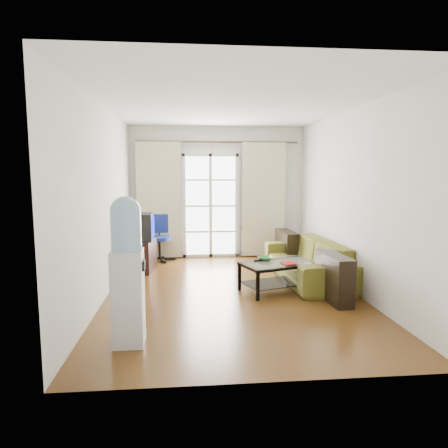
# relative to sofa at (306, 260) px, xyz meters

# --- Properties ---
(floor) EXTENTS (5.20, 5.20, 0.00)m
(floor) POSITION_rel_sofa_xyz_m (-1.32, -0.61, -0.33)
(floor) COLOR brown
(floor) RESTS_ON ground
(ceiling) EXTENTS (5.20, 5.20, 0.00)m
(ceiling) POSITION_rel_sofa_xyz_m (-1.32, -0.61, 2.37)
(ceiling) COLOR white
(ceiling) RESTS_ON wall_back
(wall_back) EXTENTS (3.60, 0.02, 2.70)m
(wall_back) POSITION_rel_sofa_xyz_m (-1.32, 1.99, 1.02)
(wall_back) COLOR silver
(wall_back) RESTS_ON floor
(wall_front) EXTENTS (3.60, 0.02, 2.70)m
(wall_front) POSITION_rel_sofa_xyz_m (-1.32, -3.21, 1.02)
(wall_front) COLOR silver
(wall_front) RESTS_ON floor
(wall_left) EXTENTS (0.02, 5.20, 2.70)m
(wall_left) POSITION_rel_sofa_xyz_m (-3.12, -0.61, 1.02)
(wall_left) COLOR silver
(wall_left) RESTS_ON floor
(wall_right) EXTENTS (0.02, 5.20, 2.70)m
(wall_right) POSITION_rel_sofa_xyz_m (0.48, -0.61, 1.02)
(wall_right) COLOR silver
(wall_right) RESTS_ON floor
(french_door) EXTENTS (1.16, 0.06, 2.15)m
(french_door) POSITION_rel_sofa_xyz_m (-1.47, 1.94, 0.75)
(french_door) COLOR white
(french_door) RESTS_ON wall_back
(curtain_rod) EXTENTS (3.30, 0.04, 0.04)m
(curtain_rod) POSITION_rel_sofa_xyz_m (-1.32, 1.89, 2.05)
(curtain_rod) COLOR #4C3F2D
(curtain_rod) RESTS_ON wall_back
(curtain_left) EXTENTS (0.90, 0.07, 2.35)m
(curtain_left) POSITION_rel_sofa_xyz_m (-2.52, 1.87, 0.87)
(curtain_left) COLOR beige
(curtain_left) RESTS_ON curtain_rod
(curtain_right) EXTENTS (0.90, 0.07, 2.35)m
(curtain_right) POSITION_rel_sofa_xyz_m (-0.37, 1.87, 0.87)
(curtain_right) COLOR beige
(curtain_right) RESTS_ON curtain_rod
(radiator) EXTENTS (0.64, 0.12, 0.64)m
(radiator) POSITION_rel_sofa_xyz_m (-0.52, 1.89, 0.00)
(radiator) COLOR gray
(radiator) RESTS_ON floor
(sofa) EXTENTS (2.30, 1.06, 0.65)m
(sofa) POSITION_rel_sofa_xyz_m (0.00, 0.00, 0.00)
(sofa) COLOR brown
(sofa) RESTS_ON floor
(coffee_table) EXTENTS (1.22, 0.93, 0.44)m
(coffee_table) POSITION_rel_sofa_xyz_m (-0.62, -0.63, -0.05)
(coffee_table) COLOR silver
(coffee_table) RESTS_ON floor
(bowl) EXTENTS (0.29, 0.29, 0.05)m
(bowl) POSITION_rel_sofa_xyz_m (-0.78, -0.45, 0.14)
(bowl) COLOR green
(bowl) RESTS_ON coffee_table
(book) EXTENTS (0.27, 0.31, 0.02)m
(book) POSITION_rel_sofa_xyz_m (-0.58, -0.76, 0.12)
(book) COLOR #B12115
(book) RESTS_ON coffee_table
(remote) EXTENTS (0.18, 0.13, 0.02)m
(remote) POSITION_rel_sofa_xyz_m (-0.87, -0.47, 0.12)
(remote) COLOR black
(remote) RESTS_ON coffee_table
(tv_stand) EXTENTS (0.59, 0.82, 0.56)m
(tv_stand) POSITION_rel_sofa_xyz_m (-2.83, 0.86, -0.04)
(tv_stand) COLOR black
(tv_stand) RESTS_ON floor
(crt_tv) EXTENTS (0.54, 0.53, 0.48)m
(crt_tv) POSITION_rel_sofa_xyz_m (-2.83, 0.78, 0.48)
(crt_tv) COLOR black
(crt_tv) RESTS_ON tv_stand
(task_chair) EXTENTS (0.68, 0.68, 0.92)m
(task_chair) POSITION_rel_sofa_xyz_m (-2.51, 1.67, -0.05)
(task_chair) COLOR black
(task_chair) RESTS_ON floor
(water_cooler) EXTENTS (0.33, 0.31, 1.52)m
(water_cooler) POSITION_rel_sofa_xyz_m (-2.57, -2.32, 0.47)
(water_cooler) COLOR silver
(water_cooler) RESTS_ON floor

